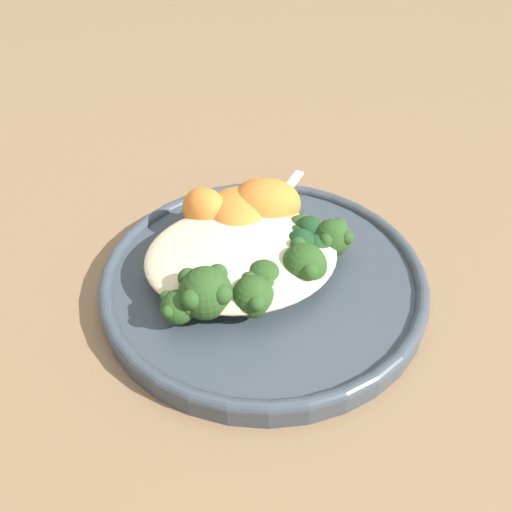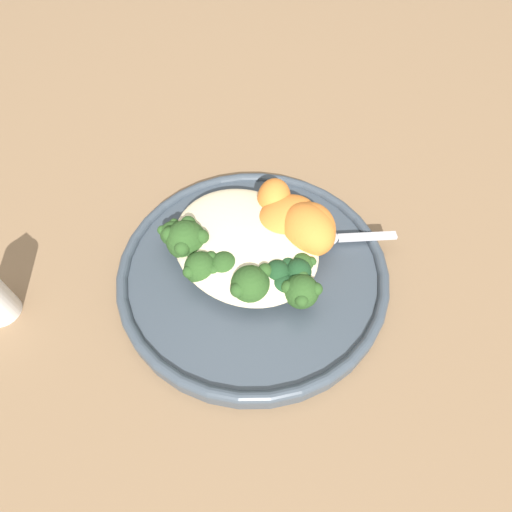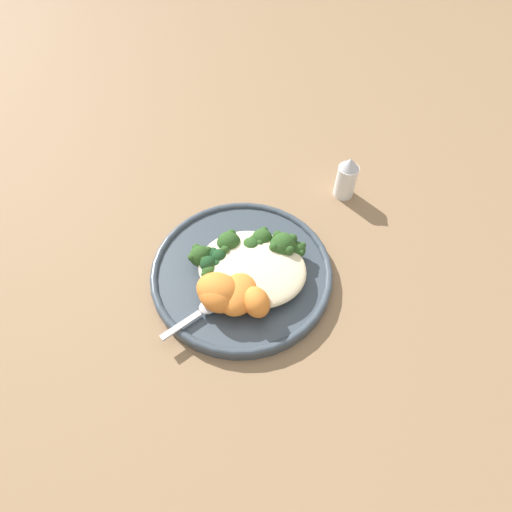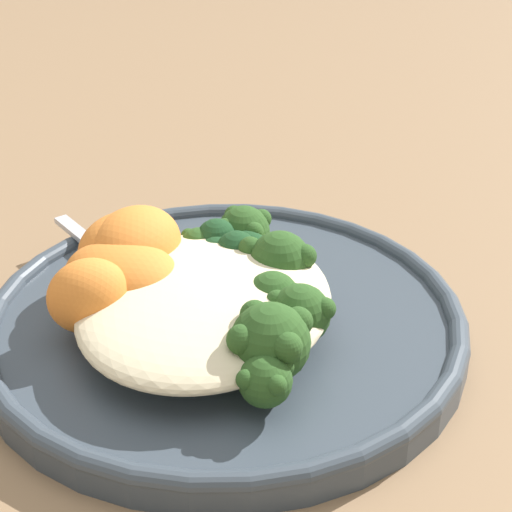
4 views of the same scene
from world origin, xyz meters
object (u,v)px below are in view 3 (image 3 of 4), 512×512
Objects in this scene: broccoli_stalk_3 at (254,257)px; broccoli_stalk_5 at (210,260)px; spoon at (204,309)px; broccoli_stalk_1 at (281,249)px; sweet_potato_chunk_2 at (217,295)px; sweet_potato_chunk_0 at (218,290)px; sweet_potato_chunk_3 at (238,294)px; broccoli_stalk_6 at (222,274)px; broccoli_stalk_0 at (281,262)px; sweet_potato_chunk_1 at (256,302)px; kale_tuft at (213,261)px; broccoli_stalk_2 at (261,249)px; salt_shaker at (347,177)px; broccoli_stalk_4 at (234,250)px; plate at (243,272)px; quinoa_mound at (252,268)px.

broccoli_stalk_5 reaches higher than broccoli_stalk_3.
broccoli_stalk_3 is 0.11m from spoon.
broccoli_stalk_3 is (0.04, 0.02, -0.01)m from broccoli_stalk_1.
broccoli_stalk_1 is 1.76× the size of sweet_potato_chunk_2.
sweet_potato_chunk_0 is 0.03m from sweet_potato_chunk_3.
sweet_potato_chunk_0 is (-0.01, 0.04, 0.01)m from broccoli_stalk_6.
broccoli_stalk_0 is 1.62× the size of sweet_potato_chunk_0.
broccoli_stalk_3 is 0.08m from sweet_potato_chunk_0.
broccoli_stalk_3 is 0.07m from sweet_potato_chunk_3.
sweet_potato_chunk_1 is 0.99× the size of kale_tuft.
broccoli_stalk_1 is at bearing -154.32° from kale_tuft.
broccoli_stalk_2 is 1.70× the size of sweet_potato_chunk_2.
salt_shaker is (-0.16, -0.31, 0.01)m from spoon.
broccoli_stalk_5 is 1.82× the size of sweet_potato_chunk_0.
sweet_potato_chunk_1 reaches higher than spoon.
sweet_potato_chunk_0 is 0.93× the size of sweet_potato_chunk_3.
broccoli_stalk_4 reaches higher than broccoli_stalk_2.
salt_shaker reaches higher than sweet_potato_chunk_3.
broccoli_stalk_6 is 1.42× the size of sweet_potato_chunk_3.
kale_tuft is at bearing 84.00° from broccoli_stalk_3.
sweet_potato_chunk_2 reaches higher than sweet_potato_chunk_3.
salt_shaker reaches higher than broccoli_stalk_2.
kale_tuft is at bearing -134.60° from spoon.
kale_tuft is 0.56× the size of salt_shaker.
broccoli_stalk_2 is (-0.02, -0.03, 0.02)m from plate.
salt_shaker reaches higher than broccoli_stalk_5.
sweet_potato_chunk_0 reaches higher than plate.
plate is 3.17× the size of broccoli_stalk_3.
broccoli_stalk_2 is at bearing -143.64° from broccoli_stalk_5.
broccoli_stalk_6 is 0.03m from kale_tuft.
broccoli_stalk_0 is 2.27× the size of sweet_potato_chunk_1.
broccoli_stalk_0 is 1.09× the size of broccoli_stalk_4.
broccoli_stalk_6 is (-0.02, 0.02, -0.00)m from broccoli_stalk_5.
broccoli_stalk_1 is 0.12m from sweet_potato_chunk_0.
salt_shaker is (-0.07, -0.20, 0.01)m from broccoli_stalk_0.
broccoli_stalk_3 is 0.09m from sweet_potato_chunk_2.
sweet_potato_chunk_2 is at bearing 3.23° from sweet_potato_chunk_1.
sweet_potato_chunk_3 is (-0.04, 0.03, 0.01)m from broccoli_stalk_6.
broccoli_stalk_2 is at bearing -96.96° from quinoa_mound.
broccoli_stalk_6 is at bearing -31.29° from sweet_potato_chunk_1.
broccoli_stalk_0 is 0.22m from salt_shaker.
broccoli_stalk_0 is at bearing -144.64° from broccoli_stalk_4.
spoon is (0.01, 0.02, -0.02)m from sweet_potato_chunk_0.
salt_shaker reaches higher than sweet_potato_chunk_0.
broccoli_stalk_5 is (0.06, 0.02, 0.00)m from broccoli_stalk_3.
broccoli_stalk_4 is 2.07× the size of kale_tuft.
sweet_potato_chunk_2 is at bearing 125.88° from broccoli_stalk_4.
broccoli_stalk_1 is 0.20m from salt_shaker.
broccoli_stalk_1 reaches higher than spoon.
broccoli_stalk_4 is at bearing -55.33° from sweet_potato_chunk_1.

